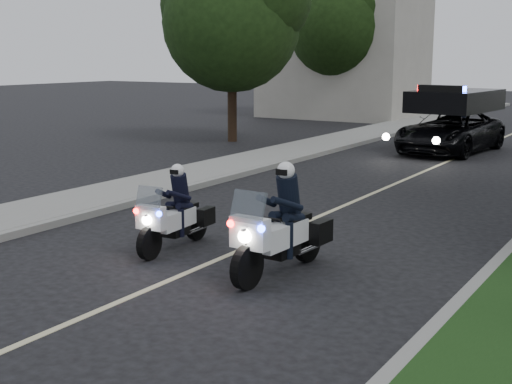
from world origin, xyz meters
TOP-DOWN VIEW (x-y plane):
  - ground at (0.00, 0.00)m, footprint 120.00×120.00m
  - curb_left at (-4.10, 10.00)m, footprint 0.20×60.00m
  - sidewalk_left at (-5.20, 10.00)m, footprint 2.00×60.00m
  - building_far at (-10.00, 26.00)m, footprint 8.00×6.00m
  - lane_marking at (0.00, 10.00)m, footprint 0.12×50.00m
  - police_moto_left at (-1.03, -0.36)m, footprint 0.75×1.82m
  - police_moto_right at (1.27, -0.63)m, footprint 0.84×2.12m
  - police_suv at (-0.62, 14.64)m, footprint 2.89×5.44m
  - bicycle at (-1.97, 20.64)m, footprint 0.66×1.73m
  - cyclist at (-1.97, 20.64)m, footprint 0.69×0.51m
  - tree_left_near at (-8.89, 13.22)m, footprint 7.01×7.01m
  - tree_left_far at (-9.39, 24.33)m, footprint 6.15×6.15m

SIDE VIEW (x-z plane):
  - ground at x=0.00m, z-range 0.00..0.00m
  - police_moto_left at x=-1.03m, z-range -0.75..0.75m
  - police_moto_right at x=1.27m, z-range -0.88..0.88m
  - police_suv at x=-0.62m, z-range -1.27..1.27m
  - bicycle at x=-1.97m, z-range -0.45..0.45m
  - cyclist at x=-1.97m, z-range -0.89..0.89m
  - tree_left_near at x=-8.89m, z-range -4.47..4.47m
  - tree_left_far at x=-9.39m, z-range -4.62..4.62m
  - lane_marking at x=0.00m, z-range 0.00..0.01m
  - curb_left at x=-4.10m, z-range 0.00..0.15m
  - sidewalk_left at x=-5.20m, z-range 0.00..0.16m
  - building_far at x=-10.00m, z-range 0.00..7.00m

